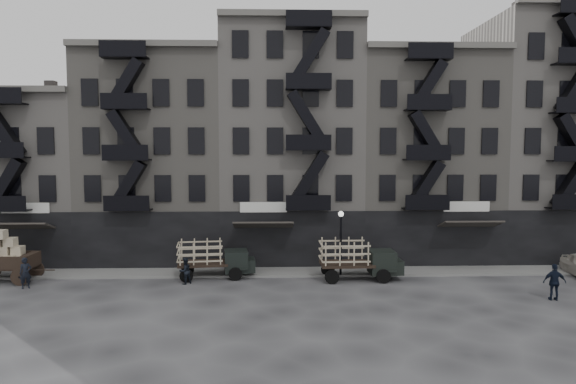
{
  "coord_description": "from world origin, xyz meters",
  "views": [
    {
      "loc": [
        -1.42,
        -29.88,
        8.15
      ],
      "look_at": [
        -0.36,
        4.0,
        5.41
      ],
      "focal_mm": 32.0,
      "sensor_mm": 36.0,
      "label": 1
    }
  ],
  "objects_px": {
    "wagon": "(3,252)",
    "stake_truck_east": "(358,257)",
    "policeman": "(555,282)",
    "pedestrian_west": "(25,273)",
    "pedestrian_mid": "(185,271)",
    "stake_truck_west": "(214,256)"
  },
  "relations": [
    {
      "from": "pedestrian_west",
      "to": "pedestrian_mid",
      "type": "bearing_deg",
      "value": -28.59
    },
    {
      "from": "stake_truck_east",
      "to": "pedestrian_mid",
      "type": "relative_size",
      "value": 3.2
    },
    {
      "from": "wagon",
      "to": "pedestrian_mid",
      "type": "bearing_deg",
      "value": -2.52
    },
    {
      "from": "pedestrian_mid",
      "to": "policeman",
      "type": "distance_m",
      "value": 21.1
    },
    {
      "from": "wagon",
      "to": "stake_truck_east",
      "type": "height_order",
      "value": "wagon"
    },
    {
      "from": "wagon",
      "to": "stake_truck_west",
      "type": "bearing_deg",
      "value": 4.63
    },
    {
      "from": "pedestrian_west",
      "to": "stake_truck_east",
      "type": "bearing_deg",
      "value": -28.81
    },
    {
      "from": "stake_truck_east",
      "to": "policeman",
      "type": "distance_m",
      "value": 11.06
    },
    {
      "from": "stake_truck_west",
      "to": "pedestrian_west",
      "type": "height_order",
      "value": "stake_truck_west"
    },
    {
      "from": "wagon",
      "to": "stake_truck_west",
      "type": "distance_m",
      "value": 12.97
    },
    {
      "from": "policeman",
      "to": "wagon",
      "type": "bearing_deg",
      "value": 1.21
    },
    {
      "from": "pedestrian_west",
      "to": "pedestrian_mid",
      "type": "relative_size",
      "value": 1.14
    },
    {
      "from": "stake_truck_west",
      "to": "stake_truck_east",
      "type": "distance_m",
      "value": 9.2
    },
    {
      "from": "policeman",
      "to": "pedestrian_west",
      "type": "bearing_deg",
      "value": 3.63
    },
    {
      "from": "wagon",
      "to": "stake_truck_west",
      "type": "relative_size",
      "value": 0.78
    },
    {
      "from": "stake_truck_west",
      "to": "stake_truck_east",
      "type": "height_order",
      "value": "stake_truck_east"
    },
    {
      "from": "policeman",
      "to": "stake_truck_west",
      "type": "bearing_deg",
      "value": -6.15
    },
    {
      "from": "stake_truck_west",
      "to": "stake_truck_east",
      "type": "relative_size",
      "value": 0.97
    },
    {
      "from": "stake_truck_east",
      "to": "pedestrian_west",
      "type": "bearing_deg",
      "value": -177.12
    },
    {
      "from": "wagon",
      "to": "stake_truck_east",
      "type": "xyz_separation_m",
      "value": [
        22.11,
        -0.18,
        -0.39
      ]
    },
    {
      "from": "stake_truck_west",
      "to": "policeman",
      "type": "xyz_separation_m",
      "value": [
        19.13,
        -5.54,
        -0.38
      ]
    },
    {
      "from": "pedestrian_mid",
      "to": "wagon",
      "type": "bearing_deg",
      "value": -47.11
    }
  ]
}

